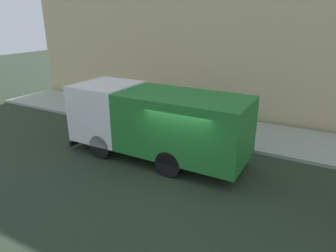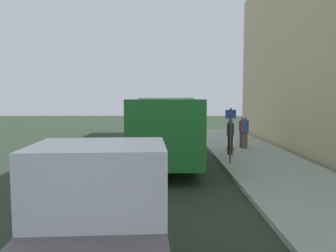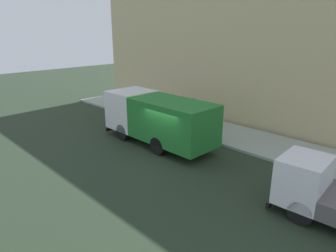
{
  "view_description": "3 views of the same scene",
  "coord_description": "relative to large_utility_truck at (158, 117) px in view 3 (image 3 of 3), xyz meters",
  "views": [
    {
      "loc": [
        -9.22,
        -4.37,
        5.6
      ],
      "look_at": [
        0.89,
        1.15,
        1.4
      ],
      "focal_mm": 32.4,
      "sensor_mm": 36.0,
      "label": 1
    },
    {
      "loc": [
        0.67,
        -12.11,
        2.86
      ],
      "look_at": [
        0.76,
        1.73,
        1.66
      ],
      "focal_mm": 34.56,
      "sensor_mm": 36.0,
      "label": 2
    },
    {
      "loc": [
        -10.89,
        -10.84,
        6.6
      ],
      "look_at": [
        0.66,
        0.73,
        1.3
      ],
      "focal_mm": 32.11,
      "sensor_mm": 36.0,
      "label": 3
    }
  ],
  "objects": [
    {
      "name": "ground",
      "position": [
        -0.67,
        -1.6,
        -1.64
      ],
      "size": [
        80.0,
        80.0,
        0.0
      ],
      "primitive_type": "plane",
      "color": "#243122"
    },
    {
      "name": "sidewalk",
      "position": [
        4.26,
        -1.6,
        -1.56
      ],
      "size": [
        3.84,
        30.0,
        0.16
      ],
      "primitive_type": "cube",
      "color": "#95A195",
      "rests_on": "ground"
    },
    {
      "name": "building_facade",
      "position": [
        6.68,
        -1.6,
        3.68
      ],
      "size": [
        0.5,
        30.0,
        10.64
      ],
      "primitive_type": "cube",
      "color": "tan",
      "rests_on": "ground"
    },
    {
      "name": "large_utility_truck",
      "position": [
        0.0,
        0.0,
        0.0
      ],
      "size": [
        2.61,
        7.49,
        2.88
      ],
      "rotation": [
        0.0,
        0.0,
        -0.01
      ],
      "color": "white",
      "rests_on": "ground"
    },
    {
      "name": "small_flatbed_truck",
      "position": [
        -0.94,
        -10.02,
        -0.62
      ],
      "size": [
        2.23,
        5.12,
        2.18
      ],
      "rotation": [
        0.0,
        0.0,
        0.06
      ],
      "color": "white",
      "rests_on": "ground"
    },
    {
      "name": "pedestrian_walking",
      "position": [
        4.25,
        3.56,
        -0.57
      ],
      "size": [
        0.4,
        0.4,
        1.73
      ],
      "rotation": [
        0.0,
        0.0,
        1.57
      ],
      "color": "brown",
      "rests_on": "sidewalk"
    },
    {
      "name": "pedestrian_standing",
      "position": [
        3.09,
        1.65,
        -0.55
      ],
      "size": [
        0.46,
        0.46,
        1.74
      ],
      "rotation": [
        0.0,
        0.0,
        3.83
      ],
      "color": "black",
      "rests_on": "sidewalk"
    },
    {
      "name": "pedestrian_third",
      "position": [
        4.19,
        3.89,
        -0.61
      ],
      "size": [
        0.52,
        0.52,
        1.67
      ],
      "rotation": [
        0.0,
        0.0,
        3.97
      ],
      "color": "#4C3A50",
      "rests_on": "sidewalk"
    },
    {
      "name": "traffic_cone_orange",
      "position": [
        3.33,
        2.84,
        -1.15
      ],
      "size": [
        0.46,
        0.46,
        0.66
      ],
      "primitive_type": "cone",
      "color": "orange",
      "rests_on": "sidewalk"
    },
    {
      "name": "street_sign_post",
      "position": [
        2.68,
        -0.43,
        -0.12
      ],
      "size": [
        0.44,
        0.08,
        2.29
      ],
      "color": "#4C5156",
      "rests_on": "sidewalk"
    }
  ]
}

